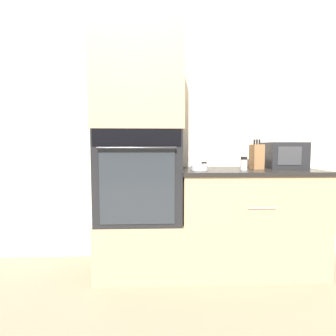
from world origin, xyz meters
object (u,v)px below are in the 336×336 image
microwave (284,155)px  knife_block (257,156)px  wall_oven (140,175)px  condiment_jar_mid (204,166)px  condiment_jar_near (244,164)px  bowl (199,168)px

microwave → knife_block: (-0.29, -0.09, -0.01)m
wall_oven → condiment_jar_mid: wall_oven is taller
microwave → condiment_jar_near: bearing=-154.2°
microwave → bowl: size_ratio=2.38×
wall_oven → bowl: wall_oven is taller
wall_oven → condiment_jar_near: wall_oven is taller
condiment_jar_near → bowl: bearing=178.7°
bowl → condiment_jar_near: 0.38m
condiment_jar_near → knife_block: bearing=39.1°
microwave → wall_oven: bearing=-174.4°
microwave → condiment_jar_near: microwave is taller
bowl → condiment_jar_mid: 0.14m
wall_oven → condiment_jar_near: size_ratio=6.76×
condiment_jar_near → condiment_jar_mid: condiment_jar_near is taller
wall_oven → knife_block: 1.05m
condiment_jar_near → condiment_jar_mid: 0.34m
knife_block → condiment_jar_near: bearing=-140.9°
wall_oven → microwave: (1.33, 0.13, 0.17)m
wall_oven → knife_block: (1.04, 0.04, 0.16)m
microwave → condiment_jar_mid: bearing=-173.4°
condiment_jar_mid → wall_oven: bearing=-175.6°
wall_oven → microwave: size_ratio=2.25×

